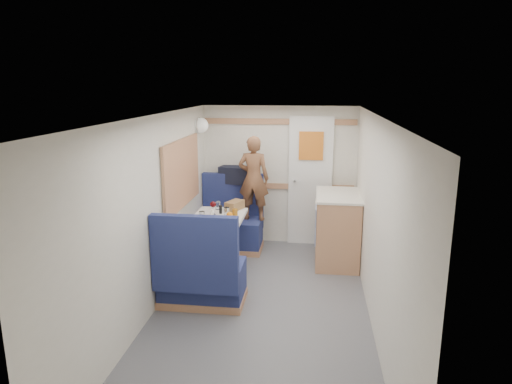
# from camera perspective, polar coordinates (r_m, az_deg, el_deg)

# --- Properties ---
(floor) EXTENTS (4.50, 4.50, 0.00)m
(floor) POSITION_cam_1_polar(r_m,az_deg,el_deg) (4.83, 0.57, -15.04)
(floor) COLOR #515156
(floor) RESTS_ON ground
(ceiling) EXTENTS (4.50, 4.50, 0.00)m
(ceiling) POSITION_cam_1_polar(r_m,az_deg,el_deg) (4.26, 0.63, 9.38)
(ceiling) COLOR silver
(ceiling) RESTS_ON wall_back
(wall_back) EXTENTS (2.20, 0.02, 2.00)m
(wall_back) POSITION_cam_1_polar(r_m,az_deg,el_deg) (6.61, 2.90, 2.05)
(wall_back) COLOR silver
(wall_back) RESTS_ON floor
(wall_left) EXTENTS (0.02, 4.50, 2.00)m
(wall_left) POSITION_cam_1_polar(r_m,az_deg,el_deg) (4.69, -12.88, -3.02)
(wall_left) COLOR silver
(wall_left) RESTS_ON floor
(wall_right) EXTENTS (0.02, 4.50, 2.00)m
(wall_right) POSITION_cam_1_polar(r_m,az_deg,el_deg) (4.45, 14.84, -4.02)
(wall_right) COLOR silver
(wall_right) RESTS_ON floor
(oak_trim_low) EXTENTS (2.15, 0.02, 0.08)m
(oak_trim_low) POSITION_cam_1_polar(r_m,az_deg,el_deg) (6.62, 2.87, 0.74)
(oak_trim_low) COLOR #A46B4A
(oak_trim_low) RESTS_ON wall_back
(oak_trim_high) EXTENTS (2.15, 0.02, 0.08)m
(oak_trim_high) POSITION_cam_1_polar(r_m,az_deg,el_deg) (6.49, 2.97, 8.79)
(oak_trim_high) COLOR #A46B4A
(oak_trim_high) RESTS_ON wall_back
(side_window) EXTENTS (0.04, 1.30, 0.72)m
(side_window) POSITION_cam_1_polar(r_m,az_deg,el_deg) (5.55, -9.31, 2.33)
(side_window) COLOR #A6AB91
(side_window) RESTS_ON wall_left
(rear_door) EXTENTS (0.62, 0.12, 1.86)m
(rear_door) POSITION_cam_1_polar(r_m,az_deg,el_deg) (6.57, 6.79, 1.65)
(rear_door) COLOR white
(rear_door) RESTS_ON wall_back
(dinette_table) EXTENTS (0.62, 0.92, 0.72)m
(dinette_table) POSITION_cam_1_polar(r_m,az_deg,el_deg) (5.61, -4.82, -4.63)
(dinette_table) COLOR white
(dinette_table) RESTS_ON floor
(bench_far) EXTENTS (0.90, 0.59, 1.05)m
(bench_far) POSITION_cam_1_polar(r_m,az_deg,el_deg) (6.50, -3.18, -4.53)
(bench_far) COLOR navy
(bench_far) RESTS_ON floor
(bench_near) EXTENTS (0.90, 0.59, 1.05)m
(bench_near) POSITION_cam_1_polar(r_m,az_deg,el_deg) (4.92, -6.90, -10.65)
(bench_near) COLOR navy
(bench_near) RESTS_ON floor
(ledge) EXTENTS (0.90, 0.14, 0.04)m
(ledge) POSITION_cam_1_polar(r_m,az_deg,el_deg) (6.59, -2.84, 0.95)
(ledge) COLOR #A46B4A
(ledge) RESTS_ON bench_far
(dome_light) EXTENTS (0.20, 0.20, 0.20)m
(dome_light) POSITION_cam_1_polar(r_m,az_deg,el_deg) (6.28, -6.91, 8.29)
(dome_light) COLOR white
(dome_light) RESTS_ON wall_left
(galley_counter) EXTENTS (0.57, 0.92, 0.92)m
(galley_counter) POSITION_cam_1_polar(r_m,az_deg,el_deg) (6.06, 10.07, -4.43)
(galley_counter) COLOR #A46B4A
(galley_counter) RESTS_ON floor
(person) EXTENTS (0.45, 0.31, 1.17)m
(person) POSITION_cam_1_polar(r_m,az_deg,el_deg) (6.25, -0.31, 1.73)
(person) COLOR brown
(person) RESTS_ON bench_far
(duffel_bag) EXTENTS (0.54, 0.34, 0.24)m
(duffel_bag) POSITION_cam_1_polar(r_m,az_deg,el_deg) (6.55, -2.33, 2.14)
(duffel_bag) COLOR black
(duffel_bag) RESTS_ON ledge
(tray) EXTENTS (0.37, 0.42, 0.02)m
(tray) POSITION_cam_1_polar(r_m,az_deg,el_deg) (5.26, -4.48, -4.02)
(tray) COLOR white
(tray) RESTS_ON dinette_table
(orange_fruit) EXTENTS (0.07, 0.07, 0.07)m
(orange_fruit) POSITION_cam_1_polar(r_m,az_deg,el_deg) (5.45, -3.33, -2.87)
(orange_fruit) COLOR orange
(orange_fruit) RESTS_ON tray
(cheese_block) EXTENTS (0.12, 0.10, 0.04)m
(cheese_block) POSITION_cam_1_polar(r_m,az_deg,el_deg) (5.37, -5.18, -3.35)
(cheese_block) COLOR #F7E78E
(cheese_block) RESTS_ON tray
(wine_glass) EXTENTS (0.08, 0.08, 0.17)m
(wine_glass) POSITION_cam_1_polar(r_m,az_deg,el_deg) (5.64, -5.39, -1.62)
(wine_glass) COLOR white
(wine_glass) RESTS_ON dinette_table
(tumbler_left) EXTENTS (0.07, 0.07, 0.11)m
(tumbler_left) POSITION_cam_1_polar(r_m,az_deg,el_deg) (5.43, -6.77, -2.98)
(tumbler_left) COLOR silver
(tumbler_left) RESTS_ON dinette_table
(tumbler_mid) EXTENTS (0.07, 0.07, 0.11)m
(tumbler_mid) POSITION_cam_1_polar(r_m,az_deg,el_deg) (5.89, -4.79, -1.68)
(tumbler_mid) COLOR silver
(tumbler_mid) RESTS_ON dinette_table
(tumbler_right) EXTENTS (0.07, 0.07, 0.12)m
(tumbler_right) POSITION_cam_1_polar(r_m,az_deg,el_deg) (5.56, -3.70, -2.51)
(tumbler_right) COLOR white
(tumbler_right) RESTS_ON dinette_table
(beer_glass) EXTENTS (0.07, 0.07, 0.11)m
(beer_glass) POSITION_cam_1_polar(r_m,az_deg,el_deg) (5.52, -2.65, -2.67)
(beer_glass) COLOR #945C15
(beer_glass) RESTS_ON dinette_table
(pepper_grinder) EXTENTS (0.04, 0.04, 0.11)m
(pepper_grinder) POSITION_cam_1_polar(r_m,az_deg,el_deg) (5.69, -4.45, -2.18)
(pepper_grinder) COLOR black
(pepper_grinder) RESTS_ON dinette_table
(salt_grinder) EXTENTS (0.04, 0.04, 0.09)m
(salt_grinder) POSITION_cam_1_polar(r_m,az_deg,el_deg) (5.57, -5.51, -2.64)
(salt_grinder) COLOR white
(salt_grinder) RESTS_ON dinette_table
(bread_loaf) EXTENTS (0.24, 0.30, 0.11)m
(bread_loaf) POSITION_cam_1_polar(r_m,az_deg,el_deg) (5.86, -2.68, -1.67)
(bread_loaf) COLOR #8A5F3A
(bread_loaf) RESTS_ON dinette_table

